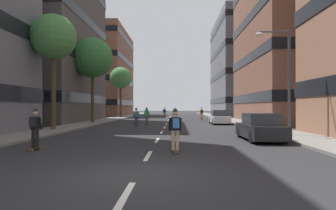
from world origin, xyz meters
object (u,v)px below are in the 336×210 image
at_px(parked_car_near, 219,118).
at_px(street_tree_far, 121,78).
at_px(parked_car_mid, 260,128).
at_px(skater_2, 147,115).
at_px(street_tree_mid, 54,38).
at_px(skater_6, 175,127).
at_px(skater_1, 35,126).
at_px(skater_0, 164,112).
at_px(skater_5, 136,116).
at_px(skater_3, 202,113).
at_px(skater_4, 175,119).
at_px(streetlamp_right, 283,70).
at_px(skater_7, 146,112).
at_px(street_tree_near, 93,58).

relative_size(parked_car_near, street_tree_far, 0.52).
relative_size(parked_car_mid, skater_2, 2.47).
height_order(street_tree_mid, skater_6, street_tree_mid).
distance_m(street_tree_far, skater_1, 36.88).
distance_m(skater_0, skater_5, 20.62).
distance_m(skater_2, skater_5, 3.31).
xyz_separation_m(street_tree_mid, skater_3, (12.99, 18.53, -6.17)).
relative_size(skater_1, skater_6, 1.00).
xyz_separation_m(street_tree_far, skater_5, (5.77, -22.18, -5.71)).
bearing_deg(skater_4, skater_5, 117.67).
height_order(parked_car_mid, skater_1, skater_1).
relative_size(parked_car_mid, skater_4, 2.47).
bearing_deg(skater_6, streetlamp_right, 42.92).
xyz_separation_m(parked_car_near, parked_car_mid, (0.00, -15.17, 0.00)).
relative_size(skater_1, skater_7, 1.00).
height_order(skater_0, skater_4, same).
distance_m(street_tree_far, skater_2, 20.79).
bearing_deg(skater_7, skater_1, -92.75).
bearing_deg(skater_1, street_tree_near, 99.53).
bearing_deg(street_tree_far, street_tree_near, -90.00).
bearing_deg(skater_4, skater_2, 106.31).
relative_size(skater_0, skater_5, 1.00).
xyz_separation_m(skater_2, skater_4, (2.95, -10.08, 0.03)).
bearing_deg(skater_2, streetlamp_right, -49.95).
xyz_separation_m(streetlamp_right, skater_3, (-3.11, 22.33, -3.12)).
bearing_deg(skater_5, street_tree_near, 134.65).
relative_size(skater_0, skater_2, 1.00).
bearing_deg(street_tree_mid, skater_0, 73.30).
distance_m(parked_car_near, street_tree_far, 23.09).
distance_m(street_tree_near, street_tree_far, 16.35).
xyz_separation_m(street_tree_far, skater_2, (6.40, -18.93, -5.74)).
xyz_separation_m(street_tree_near, skater_2, (6.40, -2.60, -6.40)).
distance_m(street_tree_near, skater_3, 16.63).
bearing_deg(skater_5, parked_car_near, 30.50).
distance_m(parked_car_near, parked_car_mid, 15.17).
bearing_deg(skater_0, skater_5, -94.84).
distance_m(street_tree_mid, skater_5, 9.57).
xyz_separation_m(streetlamp_right, skater_2, (-9.69, 11.53, -3.15)).
bearing_deg(parked_car_near, skater_7, 126.03).
height_order(street_tree_mid, skater_3, street_tree_mid).
xyz_separation_m(streetlamp_right, skater_5, (-10.32, 8.28, -3.12)).
bearing_deg(street_tree_near, skater_2, -22.07).
height_order(skater_5, skater_7, same).
bearing_deg(skater_2, skater_0, 86.34).
xyz_separation_m(parked_car_near, skater_7, (-9.22, 12.67, 0.32)).
bearing_deg(skater_5, skater_7, 92.94).
relative_size(skater_1, skater_4, 1.00).
bearing_deg(skater_0, skater_4, -86.15).
bearing_deg(skater_5, skater_2, 78.96).
relative_size(skater_5, skater_7, 1.00).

